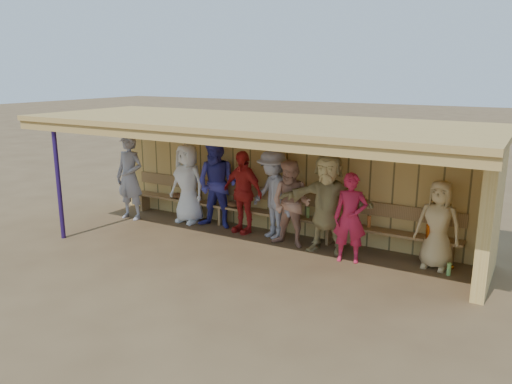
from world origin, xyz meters
TOP-DOWN VIEW (x-y plane):
  - ground at (0.00, 0.00)m, footprint 90.00×90.00m
  - player_a at (-3.37, 0.36)m, footprint 0.74×0.51m
  - player_b at (-2.05, 0.81)m, footprint 0.90×0.61m
  - player_c at (-1.24, 0.81)m, footprint 1.04×0.85m
  - player_d at (-0.60, 0.81)m, footprint 1.10×0.62m
  - player_e at (0.14, 0.81)m, footprint 1.36×1.12m
  - player_f at (1.40, 0.60)m, footprint 1.84×0.76m
  - player_g at (1.95, 0.34)m, footprint 0.67×0.53m
  - player_h at (3.37, 0.81)m, footprint 0.80×0.56m
  - player_extra at (0.69, 0.53)m, footprint 0.84×0.66m
  - dugout_structure at (0.39, 0.69)m, footprint 8.80×3.20m
  - bench at (0.00, 1.12)m, footprint 7.60×0.34m
  - dugout_equipment at (-1.02, 0.99)m, footprint 6.39×0.62m

SIDE VIEW (x-z plane):
  - ground at x=0.00m, z-range 0.00..0.00m
  - dugout_equipment at x=-1.02m, z-range 0.09..0.89m
  - bench at x=0.00m, z-range 0.06..0.99m
  - player_h at x=3.37m, z-range 0.00..1.57m
  - player_g at x=1.95m, z-range 0.00..1.63m
  - player_extra at x=0.69m, z-range 0.00..1.72m
  - player_d at x=-0.60m, z-range 0.00..1.76m
  - player_b at x=-2.05m, z-range 0.00..1.80m
  - player_e at x=0.14m, z-range 0.00..1.84m
  - player_f at x=1.40m, z-range 0.00..1.93m
  - player_c at x=-1.24m, z-range 0.00..1.95m
  - player_a at x=-3.37m, z-range 0.00..1.97m
  - dugout_structure at x=0.39m, z-range 0.44..2.94m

